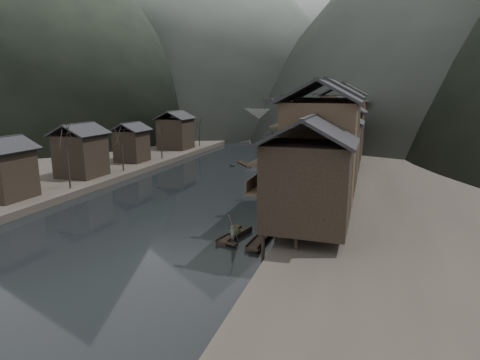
% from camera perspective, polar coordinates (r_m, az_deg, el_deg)
% --- Properties ---
extents(water, '(300.00, 300.00, 0.00)m').
position_cam_1_polar(water, '(48.53, -9.93, -4.48)').
color(water, black).
rests_on(water, ground).
extents(right_bank, '(40.00, 200.00, 1.80)m').
position_cam_1_polar(right_bank, '(82.90, 26.80, 2.09)').
color(right_bank, '#2D2823').
rests_on(right_bank, ground).
extents(left_bank, '(40.00, 200.00, 1.20)m').
position_cam_1_polar(left_bank, '(99.89, -17.03, 4.30)').
color(left_bank, '#2D2823').
rests_on(left_bank, ground).
extents(stilt_houses, '(9.00, 67.60, 15.69)m').
position_cam_1_polar(stilt_houses, '(60.27, 13.54, 7.21)').
color(stilt_houses, black).
rests_on(stilt_houses, ground).
extents(left_houses, '(8.10, 53.20, 8.73)m').
position_cam_1_polar(left_houses, '(74.84, -16.84, 5.61)').
color(left_houses, black).
rests_on(left_houses, left_bank).
extents(bare_trees, '(3.87, 61.58, 7.74)m').
position_cam_1_polar(bare_trees, '(67.68, -17.44, 5.33)').
color(bare_trees, black).
rests_on(bare_trees, left_bank).
extents(moored_sampans, '(2.74, 67.68, 0.47)m').
position_cam_1_polar(moored_sampans, '(67.53, 9.38, 0.57)').
color(moored_sampans, black).
rests_on(moored_sampans, water).
extents(midriver_boats, '(10.44, 35.90, 0.45)m').
position_cam_1_polar(midriver_boats, '(91.32, 4.98, 3.82)').
color(midriver_boats, black).
rests_on(midriver_boats, water).
extents(stone_bridge, '(40.00, 6.00, 9.00)m').
position_cam_1_polar(stone_bridge, '(115.32, 7.06, 8.06)').
color(stone_bridge, '#4C4C4F').
rests_on(stone_bridge, ground).
extents(hills, '(320.00, 380.00, 108.64)m').
position_cam_1_polar(hills, '(209.43, 14.77, 22.49)').
color(hills, black).
rests_on(hills, ground).
extents(hero_sampan, '(2.23, 5.46, 0.44)m').
position_cam_1_polar(hero_sampan, '(39.80, -0.78, -7.83)').
color(hero_sampan, black).
rests_on(hero_sampan, water).
extents(cargo_heap, '(1.19, 1.56, 0.71)m').
position_cam_1_polar(cargo_heap, '(39.83, -0.75, -6.91)').
color(cargo_heap, black).
rests_on(cargo_heap, hero_sampan).
extents(boatman, '(0.71, 0.63, 1.62)m').
position_cam_1_polar(boatman, '(37.67, -1.06, -7.34)').
color(boatman, '#515153').
rests_on(boatman, hero_sampan).
extents(bamboo_pole, '(0.61, 1.84, 3.64)m').
position_cam_1_polar(bamboo_pole, '(36.80, -0.78, -3.53)').
color(bamboo_pole, '#8C7A51').
rests_on(bamboo_pole, boatman).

